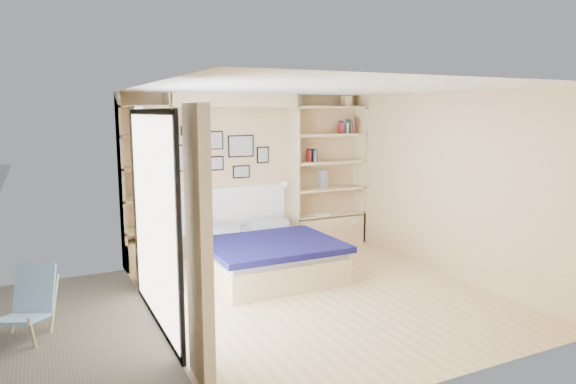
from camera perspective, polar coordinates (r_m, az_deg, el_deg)
name	(u,v)px	position (r m, az deg, el deg)	size (l,w,h in m)	color
ground	(319,294)	(6.46, 3.49, -11.30)	(4.50, 4.50, 0.00)	#E1C284
room_shell	(244,193)	(7.36, -4.93, -0.12)	(4.50, 4.50, 4.50)	tan
bed	(262,253)	(7.23, -2.95, -6.77)	(1.73, 2.17, 1.07)	#D1BB81
photo_gallery	(223,153)	(7.93, -7.28, 4.33)	(1.48, 0.02, 0.82)	black
reading_lamps	(238,187)	(7.83, -5.63, 0.59)	(1.92, 0.12, 0.15)	silver
shelf_decor	(313,146)	(8.40, 2.83, 5.14)	(3.52, 0.23, 2.03)	#A51E1E
deck_chair	(27,304)	(5.83, -26.99, -11.07)	(0.68, 0.81, 0.70)	tan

